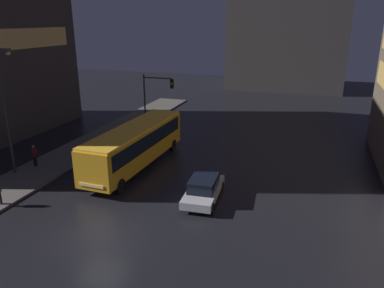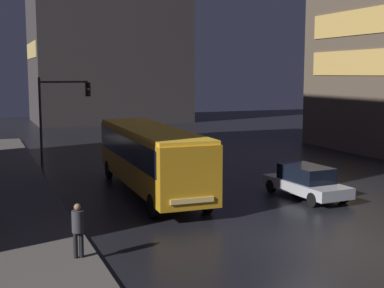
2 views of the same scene
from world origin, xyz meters
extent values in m
plane|color=black|center=(0.00, 0.00, 0.00)|extent=(120.00, 120.00, 0.00)
cube|color=#56514C|center=(-9.00, 10.00, 0.07)|extent=(4.00, 48.00, 0.15)
cube|color=#383333|center=(4.86, 50.14, 13.14)|extent=(18.00, 12.00, 26.27)
cube|color=#EAC66B|center=(-4.09, 50.14, 8.50)|extent=(0.24, 10.20, 1.80)
cube|color=orange|center=(-2.59, 9.57, 1.80)|extent=(2.90, 11.79, 2.51)
cube|color=black|center=(-2.59, 9.57, 2.31)|extent=(2.94, 10.86, 1.10)
cube|color=yellow|center=(-2.59, 9.57, 3.14)|extent=(2.85, 11.55, 0.16)
cube|color=#F4CC72|center=(-2.77, 3.69, 0.95)|extent=(1.79, 0.15, 0.20)
cylinder|color=black|center=(-1.55, 5.07, 0.50)|extent=(0.28, 1.01, 1.00)
cylinder|color=black|center=(-3.91, 5.14, 0.50)|extent=(0.28, 1.01, 1.00)
cylinder|color=black|center=(-1.28, 13.99, 0.50)|extent=(0.28, 1.01, 1.00)
cylinder|color=black|center=(-3.64, 14.06, 0.50)|extent=(0.28, 1.01, 1.00)
cube|color=#B7B7BC|center=(3.93, 5.93, 0.55)|extent=(2.18, 4.74, 0.50)
cube|color=black|center=(3.93, 5.93, 1.16)|extent=(1.76, 2.64, 0.72)
cylinder|color=black|center=(4.89, 4.38, 0.32)|extent=(0.24, 0.65, 0.64)
cylinder|color=black|center=(3.18, 4.27, 0.32)|extent=(0.24, 0.65, 0.64)
cylinder|color=black|center=(4.67, 7.60, 0.32)|extent=(0.24, 0.65, 0.64)
cylinder|color=black|center=(2.97, 7.48, 0.32)|extent=(0.24, 0.65, 0.64)
cylinder|color=black|center=(-7.70, 1.11, 0.56)|extent=(0.14, 0.14, 0.82)
cylinder|color=black|center=(-7.52, 1.11, 0.56)|extent=(0.14, 0.14, 0.82)
cylinder|color=#333338|center=(-7.61, 1.11, 1.31)|extent=(0.40, 0.40, 0.68)
sphere|color=#8C664C|center=(-7.61, 1.11, 1.76)|extent=(0.22, 0.22, 0.22)
cylinder|color=#2D2D2D|center=(-6.63, 19.83, 2.80)|extent=(0.16, 0.16, 5.60)
cylinder|color=#2D2D2D|center=(-5.11, 19.83, 5.30)|extent=(3.05, 0.12, 0.12)
cube|color=black|center=(-3.58, 19.83, 4.80)|extent=(0.30, 0.24, 0.90)
sphere|color=#390706|center=(-3.58, 19.69, 5.08)|extent=(0.18, 0.18, 0.18)
sphere|color=gold|center=(-3.58, 19.69, 4.80)|extent=(0.18, 0.18, 0.18)
sphere|color=black|center=(-3.58, 19.69, 4.52)|extent=(0.18, 0.18, 0.18)
camera|label=1|loc=(10.02, -14.64, 10.88)|focal=35.00mm
camera|label=2|loc=(-10.30, -15.03, 5.82)|focal=50.00mm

